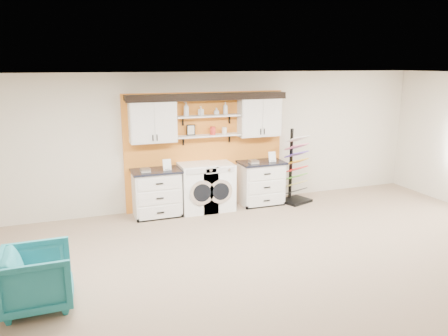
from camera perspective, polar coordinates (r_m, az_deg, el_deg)
name	(u,v)px	position (r m, az deg, el deg)	size (l,w,h in m)	color
floor	(297,293)	(6.09, 9.52, -15.79)	(10.00, 10.00, 0.00)	gray
ceiling	(306,77)	(5.33, 10.71, 11.55)	(10.00, 10.00, 0.00)	white
wall_back	(205,140)	(9.14, -2.46, 3.64)	(10.00, 10.00, 0.00)	beige
accent_panel	(206,150)	(9.14, -2.38, 2.37)	(3.40, 0.07, 2.40)	orange
upper_cabinet_left	(153,121)	(8.60, -9.31, 6.09)	(0.90, 0.35, 0.84)	white
upper_cabinet_right	(259,116)	(9.28, 4.62, 6.76)	(0.90, 0.35, 0.84)	white
shelf_lower	(208,136)	(8.93, -2.08, 4.26)	(1.32, 0.28, 0.03)	white
shelf_upper	(208,116)	(8.87, -2.10, 6.81)	(1.32, 0.28, 0.03)	white
crown_molding	(208,96)	(8.85, -2.15, 9.38)	(3.30, 0.41, 0.13)	black
picture_frame	(191,130)	(8.86, -4.35, 4.97)	(0.18, 0.02, 0.22)	black
canister_red	(213,131)	(8.94, -1.47, 4.90)	(0.11, 0.11, 0.16)	red
canister_cream	(224,131)	(9.03, 0.04, 4.91)	(0.10, 0.10, 0.14)	silver
base_cabinet_left	(157,193)	(8.74, -8.78, -3.23)	(0.96, 0.66, 0.94)	white
base_cabinet_right	(261,183)	(9.41, 4.84, -1.93)	(0.95, 0.66, 0.93)	white
washer	(197,188)	(8.92, -3.52, -2.57)	(0.71, 0.71, 1.00)	white
dryer	(215,186)	(9.03, -1.16, -2.41)	(0.70, 0.71, 0.97)	white
sample_rack	(295,179)	(9.62, 9.32, -1.42)	(0.71, 0.65, 1.60)	black
armchair	(38,278)	(6.02, -23.17, -13.09)	(0.81, 0.83, 0.75)	#1C7884
soap_bottle_a	(186,109)	(8.73, -4.96, 7.68)	(0.11, 0.11, 0.28)	silver
soap_bottle_b	(201,111)	(8.82, -3.02, 7.47)	(0.08, 0.09, 0.19)	silver
soap_bottle_c	(216,111)	(8.92, -1.00, 7.42)	(0.11, 0.11, 0.15)	silver
soap_bottle_d	(225,108)	(8.98, 0.19, 7.81)	(0.10, 0.10, 0.26)	silver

